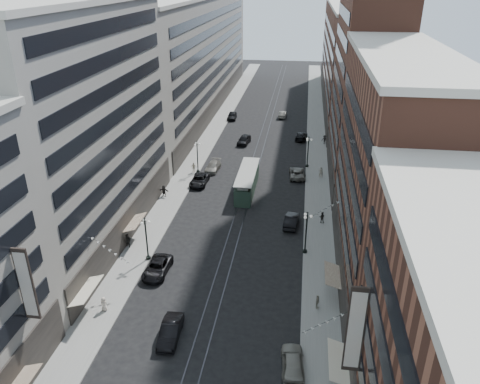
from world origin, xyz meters
The scene contains 34 objects.
ground centered at (0.00, 60.00, 0.00)m, with size 220.00×220.00×0.00m, color black.
sidewalk_west centered at (-11.00, 70.00, 0.07)m, with size 4.00×180.00×0.15m, color gray.
sidewalk_east centered at (11.00, 70.00, 0.07)m, with size 4.00×180.00×0.15m, color gray.
rail_west centered at (-0.70, 70.00, 0.01)m, with size 0.12×180.00×0.02m, color #2D2D33.
rail_east centered at (0.70, 70.00, 0.01)m, with size 0.12×180.00×0.02m, color #2D2D33.
building_west_mid centered at (-17.00, 33.00, 14.00)m, with size 8.00×36.00×28.00m, color gray.
building_west_far centered at (-17.00, 96.00, 13.00)m, with size 8.00×90.00×26.00m, color gray.
building_east_mid centered at (17.00, 28.00, 12.00)m, with size 8.00×30.00×24.00m, color brown.
building_east_tower centered at (17.00, 56.00, 21.00)m, with size 8.00×26.00×42.00m, color brown.
building_east_far centered at (17.00, 105.00, 12.00)m, with size 8.00×72.00×24.00m, color brown.
lamppost_sw_far centered at (-9.20, 28.00, 3.10)m, with size 1.03×1.14×5.52m.
lamppost_sw_mid centered at (-9.20, 55.00, 3.10)m, with size 1.03×1.14×5.52m.
lamppost_se_far centered at (9.20, 32.00, 3.10)m, with size 1.03×1.14×5.52m.
lamppost_se_mid centered at (9.20, 60.00, 3.10)m, with size 1.03×1.14×5.52m.
streetcar centered at (0.00, 48.87, 1.53)m, with size 2.66×12.00×3.32m.
car_2 centered at (-7.30, 25.51, 0.74)m, with size 2.45×5.31×1.48m, color black.
car_4 centered at (8.40, 13.30, 0.81)m, with size 1.92×4.78×1.63m, color gray.
car_5 centered at (-3.00, 15.62, 0.80)m, with size 1.68×4.83×1.59m, color black.
pedestrian_1 centered at (-10.61, 18.35, 0.93)m, with size 0.76×0.42×1.57m, color #BDAE9C.
pedestrian_2 centered at (-12.50, 30.19, 1.04)m, with size 0.86×0.47×1.77m, color black.
pedestrian_4 centered at (10.55, 21.66, 0.93)m, with size 0.92×0.42×1.56m, color #9D9782.
car_7 centered at (-7.93, 50.31, 0.75)m, with size 2.49×5.40×1.50m, color black.
car_8 centered at (-6.87, 56.34, 0.73)m, with size 2.06×5.06×1.47m, color slate.
car_9 centered at (-8.40, 87.70, 0.83)m, with size 1.97×4.89×1.67m, color black.
car_10 centered at (7.29, 38.72, 0.80)m, with size 1.69×4.84×1.60m, color black.
car_11 centered at (7.55, 55.47, 0.74)m, with size 2.47×5.35×1.49m, color slate.
car_12 centered at (7.87, 75.15, 0.75)m, with size 2.11×5.18×1.50m, color black.
car_13 centered at (-3.38, 70.85, 0.85)m, with size 2.01×5.00×1.70m, color black.
car_14 centered at (3.17, 90.73, 0.76)m, with size 1.60×4.59×1.51m, color slate.
pedestrian_5 centered at (-12.23, 44.97, 1.03)m, with size 1.63×0.47×1.76m, color black.
pedestrian_6 centered at (-9.86, 54.79, 1.03)m, with size 1.03×0.47×1.76m, color beige.
pedestrian_7 centered at (11.36, 39.92, 0.94)m, with size 0.76×0.42×1.57m, color black.
pedestrian_8 centered at (11.45, 55.35, 1.12)m, with size 0.71×0.47×1.95m, color gray.
pedestrian_9 centered at (12.48, 72.56, 1.05)m, with size 1.16×0.48×1.80m, color black.
Camera 1 is at (8.07, -16.94, 30.96)m, focal length 35.00 mm.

